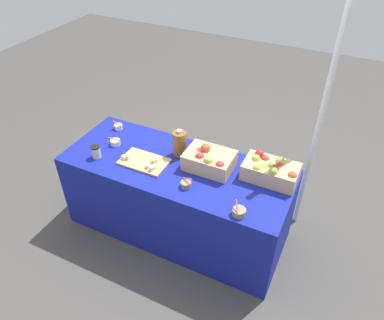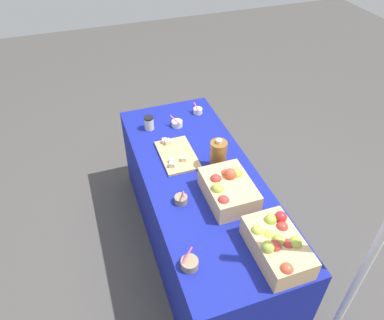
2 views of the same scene
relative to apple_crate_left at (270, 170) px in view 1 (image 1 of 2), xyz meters
name	(u,v)px [view 1 (image 1 of 2)]	position (x,y,z in m)	size (l,w,h in m)	color
ground_plane	(178,226)	(-0.73, -0.17, -0.82)	(10.00, 10.00, 0.00)	#474442
table	(177,198)	(-0.73, -0.17, -0.45)	(1.90, 0.76, 0.74)	navy
apple_crate_left	(270,170)	(0.00, 0.00, 0.00)	(0.42, 0.25, 0.18)	tan
apple_crate_middle	(209,160)	(-0.48, -0.08, 0.00)	(0.38, 0.28, 0.19)	tan
cutting_board_front	(144,162)	(-0.98, -0.26, -0.07)	(0.39, 0.24, 0.06)	tan
sample_bowl_near	(115,142)	(-1.34, -0.15, -0.06)	(0.10, 0.09, 0.10)	silver
sample_bowl_mid	(186,184)	(-0.54, -0.37, -0.06)	(0.09, 0.08, 0.09)	gray
sample_bowl_far	(239,212)	(-0.08, -0.47, -0.05)	(0.10, 0.10, 0.11)	gray
sample_bowl_extra	(118,127)	(-1.46, 0.07, -0.06)	(0.08, 0.08, 0.09)	silver
cider_jug	(180,144)	(-0.77, -0.03, 0.03)	(0.12, 0.12, 0.24)	brown
coffee_cup	(96,152)	(-1.37, -0.37, -0.03)	(0.07, 0.07, 0.11)	beige
tent_pole	(318,128)	(0.24, 0.40, 0.21)	(0.04, 0.04, 2.07)	white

